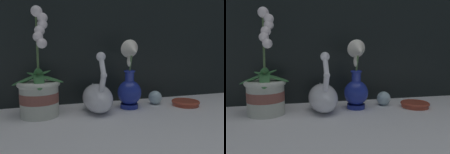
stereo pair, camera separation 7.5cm
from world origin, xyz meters
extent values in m
plane|color=white|center=(0.00, 0.00, 0.00)|extent=(2.80, 2.80, 0.00)
cylinder|color=beige|center=(-0.30, 0.15, 0.06)|extent=(0.13, 0.13, 0.13)
cylinder|color=brown|center=(-0.30, 0.15, 0.07)|extent=(0.14, 0.14, 0.04)
torus|color=beige|center=(-0.30, 0.15, 0.12)|extent=(0.15, 0.15, 0.02)
cylinder|color=#4C6B3D|center=(-0.30, 0.15, 0.25)|extent=(0.01, 0.04, 0.24)
ellipsoid|color=#38703D|center=(-0.27, 0.14, 0.14)|extent=(0.14, 0.07, 0.05)
ellipsoid|color=#38703D|center=(-0.30, 0.17, 0.14)|extent=(0.04, 0.13, 0.08)
ellipsoid|color=#38703D|center=(-0.32, 0.15, 0.14)|extent=(0.14, 0.04, 0.06)
ellipsoid|color=#38703D|center=(-0.29, 0.12, 0.14)|extent=(0.04, 0.12, 0.07)
sphere|color=white|center=(-0.29, 0.15, 0.37)|extent=(0.04, 0.04, 0.04)
sphere|color=white|center=(-0.27, 0.15, 0.35)|extent=(0.04, 0.04, 0.04)
sphere|color=white|center=(-0.28, 0.15, 0.33)|extent=(0.03, 0.03, 0.03)
sphere|color=white|center=(-0.29, 0.14, 0.31)|extent=(0.04, 0.04, 0.04)
sphere|color=white|center=(-0.29, 0.12, 0.28)|extent=(0.03, 0.03, 0.03)
sphere|color=white|center=(-0.28, 0.11, 0.26)|extent=(0.03, 0.03, 0.03)
ellipsoid|color=white|center=(-0.08, 0.13, 0.05)|extent=(0.11, 0.19, 0.11)
cone|color=white|center=(-0.08, 0.21, 0.07)|extent=(0.06, 0.07, 0.08)
cylinder|color=white|center=(-0.08, 0.06, 0.12)|extent=(0.02, 0.06, 0.08)
sphere|color=white|center=(-0.08, 0.04, 0.15)|extent=(0.02, 0.02, 0.02)
cylinder|color=white|center=(-0.08, 0.06, 0.18)|extent=(0.02, 0.05, 0.07)
sphere|color=white|center=(-0.08, 0.08, 0.22)|extent=(0.03, 0.03, 0.03)
cylinder|color=navy|center=(0.06, 0.15, 0.01)|extent=(0.07, 0.07, 0.02)
ellipsoid|color=navy|center=(0.06, 0.15, 0.06)|extent=(0.10, 0.10, 0.10)
cylinder|color=navy|center=(0.06, 0.15, 0.13)|extent=(0.04, 0.04, 0.04)
torus|color=navy|center=(0.06, 0.15, 0.15)|extent=(0.05, 0.05, 0.01)
cylinder|color=#567A47|center=(0.06, 0.14, 0.18)|extent=(0.01, 0.03, 0.07)
cone|color=white|center=(0.06, 0.12, 0.24)|extent=(0.07, 0.08, 0.09)
ellipsoid|color=white|center=(0.05, 0.15, 0.19)|extent=(0.02, 0.02, 0.04)
sphere|color=silver|center=(0.19, 0.18, 0.03)|extent=(0.06, 0.06, 0.06)
cylinder|color=#A8422D|center=(0.30, 0.11, 0.01)|extent=(0.11, 0.11, 0.02)
torus|color=#A8422D|center=(0.30, 0.11, 0.02)|extent=(0.12, 0.12, 0.01)
camera|label=1|loc=(-0.28, -0.67, 0.24)|focal=35.00mm
camera|label=2|loc=(-0.20, -0.69, 0.24)|focal=35.00mm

